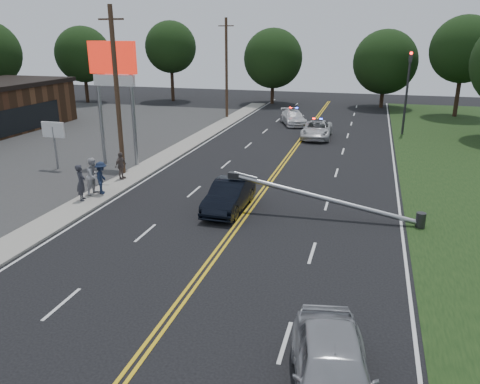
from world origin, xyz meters
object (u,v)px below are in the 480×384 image
(utility_pole_far, at_px, (226,68))
(crashed_sedan, at_px, (229,195))
(small_sign, at_px, (54,134))
(bystander_a, at_px, (81,182))
(pylon_sign, at_px, (114,74))
(waiting_sedan, at_px, (332,371))
(emergency_a, at_px, (317,130))
(bystander_c, at_px, (102,178))
(utility_pole_mid, at_px, (117,93))
(bystander_b, at_px, (94,176))
(fallen_streetlight, at_px, (334,201))
(emergency_b, at_px, (293,118))
(traffic_signal, at_px, (407,86))
(bystander_d, at_px, (121,166))

(utility_pole_far, bearing_deg, crashed_sedan, -72.54)
(small_sign, xyz_separation_m, bystander_a, (5.29, -5.18, -1.26))
(pylon_sign, height_order, waiting_sedan, pylon_sign)
(emergency_a, height_order, bystander_c, bystander_c)
(utility_pole_mid, height_order, bystander_b, utility_pole_mid)
(small_sign, relative_size, bystander_c, 1.74)
(utility_pole_far, relative_size, crashed_sedan, 2.19)
(utility_pole_far, height_order, bystander_a, utility_pole_far)
(utility_pole_mid, relative_size, utility_pole_far, 1.00)
(fallen_streetlight, relative_size, crashed_sedan, 2.05)
(emergency_b, bearing_deg, crashed_sedan, -109.44)
(pylon_sign, xyz_separation_m, traffic_signal, (18.80, 16.00, -1.79))
(bystander_d, bearing_deg, emergency_a, -24.74)
(traffic_signal, bearing_deg, bystander_d, -131.40)
(fallen_streetlight, height_order, utility_pole_far, utility_pole_far)
(waiting_sedan, xyz_separation_m, bystander_a, (-13.86, 10.68, 0.27))
(traffic_signal, xyz_separation_m, emergency_b, (-10.09, 1.99, -3.52))
(pylon_sign, relative_size, utility_pole_far, 0.80)
(bystander_d, bearing_deg, bystander_a, -173.49)
(emergency_a, relative_size, bystander_b, 2.55)
(pylon_sign, xyz_separation_m, bystander_c, (2.23, -5.94, -4.99))
(waiting_sedan, bearing_deg, fallen_streetlight, 84.31)
(small_sign, height_order, crashed_sedan, small_sign)
(emergency_a, bearing_deg, small_sign, -138.01)
(utility_pole_far, height_order, crashed_sedan, utility_pole_far)
(bystander_a, bearing_deg, emergency_b, -39.34)
(pylon_sign, relative_size, utility_pole_mid, 0.80)
(waiting_sedan, bearing_deg, crashed_sedan, 107.28)
(utility_pole_far, height_order, bystander_c, utility_pole_far)
(utility_pole_mid, bearing_deg, bystander_d, -65.29)
(crashed_sedan, height_order, bystander_a, bystander_a)
(fallen_streetlight, bearing_deg, traffic_signal, 79.41)
(small_sign, height_order, emergency_a, small_sign)
(waiting_sedan, bearing_deg, small_sign, 130.01)
(emergency_a, bearing_deg, bystander_c, -118.74)
(bystander_d, bearing_deg, waiting_sedan, -129.25)
(fallen_streetlight, relative_size, utility_pole_far, 0.94)
(pylon_sign, height_order, utility_pole_mid, utility_pole_mid)
(emergency_a, bearing_deg, bystander_b, -119.46)
(small_sign, relative_size, bystander_b, 1.54)
(fallen_streetlight, distance_m, bystander_b, 12.83)
(pylon_sign, relative_size, bystander_c, 4.49)
(waiting_sedan, distance_m, bystander_d, 20.12)
(crashed_sedan, distance_m, emergency_a, 18.66)
(utility_pole_mid, xyz_separation_m, utility_pole_far, (0.00, 22.00, 0.00))
(pylon_sign, relative_size, emergency_b, 1.68)
(fallen_streetlight, bearing_deg, utility_pole_far, 117.24)
(small_sign, bearing_deg, bystander_d, -12.80)
(waiting_sedan, bearing_deg, pylon_sign, 120.87)
(emergency_b, xyz_separation_m, bystander_b, (-6.85, -24.07, 0.43))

